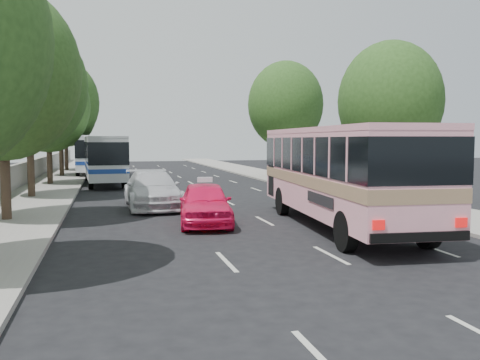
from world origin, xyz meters
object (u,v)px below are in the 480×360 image
object	(u,v)px
pink_bus	(340,166)
pink_taxi	(205,203)
tour_coach_front	(104,155)
tour_coach_rear	(90,151)
white_pickup	(152,189)

from	to	relation	value
pink_bus	pink_taxi	distance (m)	5.08
pink_taxi	tour_coach_front	bearing A→B (deg)	108.99
pink_taxi	tour_coach_rear	distance (m)	29.68
pink_bus	white_pickup	xyz separation A→B (m)	(-5.98, 7.05, -1.36)
tour_coach_front	pink_bus	bearing A→B (deg)	-71.84
white_pickup	pink_bus	bearing A→B (deg)	-51.29
pink_bus	pink_taxi	size ratio (longest dim) A/B	2.46
pink_bus	white_pickup	distance (m)	9.34
white_pickup	tour_coach_rear	size ratio (longest dim) A/B	0.49
pink_taxi	tour_coach_rear	bearing A→B (deg)	107.38
pink_bus	tour_coach_rear	size ratio (longest dim) A/B	0.96
pink_taxi	white_pickup	bearing A→B (deg)	113.87
pink_taxi	tour_coach_rear	size ratio (longest dim) A/B	0.39
tour_coach_front	white_pickup	bearing A→B (deg)	-84.22
pink_taxi	pink_bus	bearing A→B (deg)	-15.23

